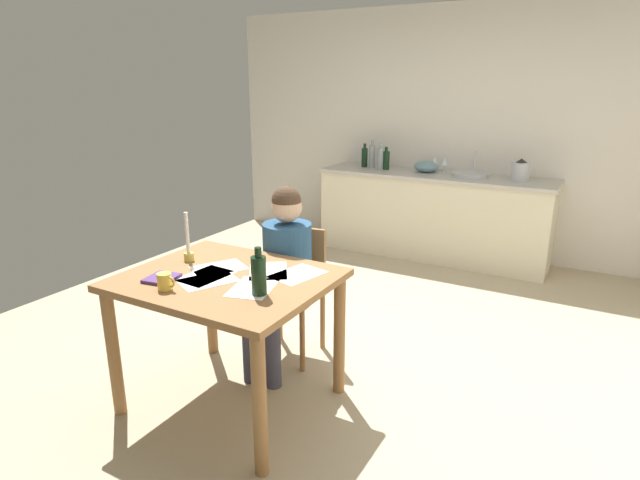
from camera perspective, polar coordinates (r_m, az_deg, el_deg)
name	(u,v)px	position (r m, az deg, el deg)	size (l,w,h in m)	color
ground_plane	(334,342)	(3.93, 1.60, -11.10)	(5.20, 5.20, 0.04)	tan
wall_back	(448,132)	(5.92, 13.81, 11.39)	(5.20, 0.12, 2.60)	silver
kitchen_counter	(432,215)	(5.72, 12.21, 2.67)	(2.44, 0.64, 0.90)	beige
dining_table	(228,297)	(2.98, -10.08, -6.18)	(1.12, 0.93, 0.80)	olive
chair_at_table	(294,286)	(3.58, -2.90, -5.00)	(0.44, 0.44, 0.87)	olive
person_seated	(283,266)	(3.39, -4.07, -2.91)	(0.36, 0.61, 1.19)	navy
coffee_mug	(165,281)	(2.81, -16.62, -4.36)	(0.11, 0.07, 0.09)	#F2CC4C
candlestick	(188,247)	(3.20, -14.23, -0.77)	(0.06, 0.06, 0.30)	gold
book_magazine	(162,278)	(2.96, -16.95, -4.03)	(0.15, 0.17, 0.02)	#513270
paper_letter	(253,288)	(2.75, -7.37, -5.20)	(0.21, 0.30, 0.00)	white
paper_bill	(205,276)	(2.96, -12.43, -3.87)	(0.21, 0.30, 0.00)	white
paper_envelope	(297,274)	(2.91, -2.50, -3.77)	(0.21, 0.30, 0.00)	white
paper_receipt	(208,280)	(2.89, -12.19, -4.34)	(0.21, 0.30, 0.00)	white
paper_notice	(268,271)	(2.98, -5.69, -3.39)	(0.21, 0.30, 0.00)	white
paper_flyer	(219,268)	(3.06, -11.05, -3.02)	(0.21, 0.30, 0.00)	white
wine_bottle_on_table	(259,275)	(2.63, -6.72, -3.79)	(0.08, 0.08, 0.25)	black
sink_unit	(470,174)	(5.53, 16.10, 6.91)	(0.36, 0.36, 0.24)	#B2B7BC
bottle_oil	(365,157)	(5.95, 4.90, 9.04)	(0.07, 0.07, 0.26)	black
bottle_vinegar	(372,156)	(5.90, 5.71, 9.14)	(0.07, 0.07, 0.31)	#8C999E
bottle_wine_red	(380,158)	(5.80, 6.63, 8.89)	(0.07, 0.07, 0.29)	#8C999E
bottle_sauce	(386,160)	(5.80, 7.23, 8.70)	(0.08, 0.08, 0.25)	black
mixing_bowl	(426,167)	(5.71, 11.57, 7.89)	(0.26, 0.26, 0.12)	#668C99
stovetop_kettle	(520,171)	(5.43, 21.10, 7.07)	(0.18, 0.18, 0.22)	#B7BABF
wine_glass_near_sink	(445,162)	(5.74, 13.48, 8.31)	(0.07, 0.07, 0.15)	silver
wine_glass_by_kettle	(435,161)	(5.77, 12.44, 8.43)	(0.07, 0.07, 0.15)	silver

